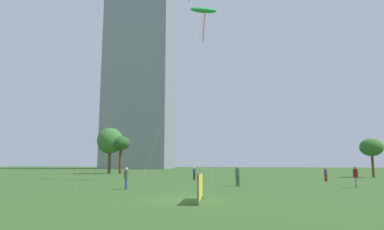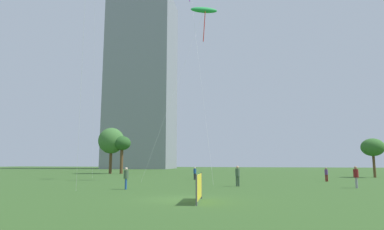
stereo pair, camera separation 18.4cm
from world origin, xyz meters
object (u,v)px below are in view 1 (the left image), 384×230
(person_standing_4, at_px, (326,173))
(distant_highrise_0, at_px, (141,82))
(event_banner, at_px, (201,187))
(park_tree_2, at_px, (371,148))
(park_tree_1, at_px, (121,144))
(person_standing_5, at_px, (194,172))
(person_standing_1, at_px, (126,177))
(park_tree_0, at_px, (110,141))
(kite_flying_0, at_px, (204,11))
(person_standing_2, at_px, (238,174))
(person_standing_0, at_px, (356,175))

(person_standing_4, distance_m, distant_highrise_0, 93.19)
(event_banner, bearing_deg, park_tree_2, 63.28)
(park_tree_1, bearing_deg, person_standing_5, -42.71)
(person_standing_1, xyz_separation_m, park_tree_0, (-19.97, 33.71, 5.38))
(person_standing_5, height_order, park_tree_0, park_tree_0)
(person_standing_1, xyz_separation_m, kite_flying_0, (3.58, 13.09, 19.96))
(person_standing_4, height_order, kite_flying_0, kite_flying_0)
(distant_highrise_0, xyz_separation_m, event_banner, (44.14, -92.07, -31.35))
(person_standing_1, height_order, person_standing_4, person_standing_1)
(person_standing_1, height_order, person_standing_2, person_standing_2)
(person_standing_2, relative_size, event_banner, 0.55)
(distant_highrise_0, height_order, event_banner, distant_highrise_0)
(person_standing_2, relative_size, kite_flying_0, 0.08)
(person_standing_0, height_order, park_tree_0, park_tree_0)
(person_standing_2, relative_size, person_standing_5, 1.17)
(person_standing_0, height_order, person_standing_2, person_standing_2)
(park_tree_2, height_order, event_banner, park_tree_2)
(park_tree_0, distance_m, park_tree_2, 45.57)
(kite_flying_0, height_order, distant_highrise_0, distant_highrise_0)
(park_tree_1, xyz_separation_m, event_banner, (25.16, -40.21, -4.90))
(person_standing_1, bearing_deg, park_tree_0, 8.22)
(distant_highrise_0, bearing_deg, kite_flying_0, -67.11)
(kite_flying_0, relative_size, event_banner, 6.54)
(kite_flying_0, distance_m, event_banner, 28.51)
(person_standing_1, bearing_deg, park_tree_2, -64.18)
(event_banner, bearing_deg, park_tree_0, 124.36)
(park_tree_2, xyz_separation_m, event_banner, (-17.58, -34.92, -3.49))
(person_standing_5, relative_size, park_tree_0, 0.18)
(person_standing_1, xyz_separation_m, person_standing_2, (8.27, 5.59, 0.06))
(person_standing_0, xyz_separation_m, person_standing_1, (-18.17, -6.15, -0.04))
(kite_flying_0, distance_m, park_tree_2, 31.24)
(person_standing_0, xyz_separation_m, person_standing_5, (-16.51, 9.69, -0.14))
(person_standing_2, bearing_deg, person_standing_0, -8.53)
(person_standing_0, relative_size, distant_highrise_0, 0.03)
(person_standing_5, bearing_deg, park_tree_1, -41.77)
(person_standing_5, relative_size, distant_highrise_0, 0.02)
(person_standing_1, relative_size, person_standing_4, 1.11)
(person_standing_1, relative_size, park_tree_1, 0.24)
(person_standing_2, xyz_separation_m, person_standing_4, (8.83, 10.26, -0.15))
(person_standing_0, distance_m, person_standing_5, 19.14)
(kite_flying_0, xyz_separation_m, distant_highrise_0, (-40.08, 72.31, 11.20))
(person_standing_1, bearing_deg, distant_highrise_0, 0.72)
(park_tree_0, relative_size, event_banner, 2.71)
(kite_flying_0, xyz_separation_m, park_tree_0, (-23.55, 20.62, -14.58))
(park_tree_0, bearing_deg, person_standing_5, -39.57)
(person_standing_0, relative_size, event_banner, 0.55)
(kite_flying_0, bearing_deg, person_standing_0, -25.43)
(person_standing_1, distance_m, person_standing_2, 9.98)
(person_standing_0, xyz_separation_m, park_tree_1, (-35.68, 27.39, 4.66))
(person_standing_4, height_order, park_tree_2, park_tree_2)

